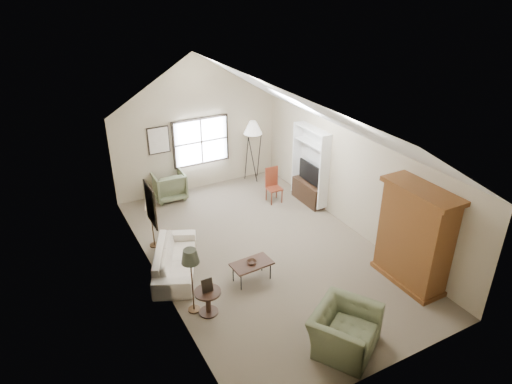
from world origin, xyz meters
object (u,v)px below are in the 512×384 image
armoire (415,237)px  armchair_far (169,185)px  armchair_near (344,330)px  side_table (208,302)px  coffee_table (252,272)px  side_chair (274,186)px  sofa (175,259)px

armoire → armchair_far: size_ratio=2.46×
armchair_near → side_table: bearing=100.5°
armoire → side_table: armoire is taller
armoire → coffee_table: (-2.94, 1.58, -0.88)m
armchair_far → side_table: armchair_far is taller
armoire → armchair_near: bearing=-160.2°
armchair_near → side_table: size_ratio=2.27×
side_chair → armoire: bearing=-78.7°
sofa → side_chair: bearing=-39.3°
armchair_near → coffee_table: 2.51m
armoire → coffee_table: armoire is taller
sofa → side_chair: (3.56, 1.80, 0.20)m
armoire → side_table: size_ratio=4.25×
armoire → side_chair: size_ratio=2.19×
coffee_table → side_table: size_ratio=1.66×
armchair_near → coffee_table: armchair_near is taller
armoire → sofa: armoire is taller
sofa → armchair_far: size_ratio=2.31×
armoire → armchair_near: (-2.40, -0.87, -0.72)m
armoire → armchair_far: (-3.24, 6.10, -0.69)m
coffee_table → armoire: bearing=-28.3°
armoire → side_chair: armoire is taller
coffee_table → side_chair: size_ratio=0.86×
armoire → side_chair: bearing=98.8°
armoire → armchair_far: 6.94m
armoire → armchair_far: bearing=118.0°
armchair_far → side_chair: side_chair is taller
side_table → armchair_far: bearing=79.7°
side_chair → coffee_table: bearing=-125.2°
armchair_near → armchair_far: (-0.84, 6.97, 0.02)m
side_table → sofa: bearing=93.6°
armoire → coffee_table: size_ratio=2.55×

